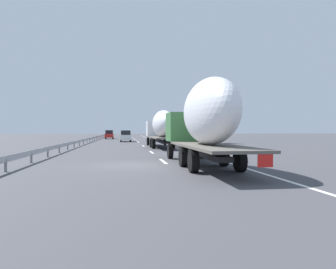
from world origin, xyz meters
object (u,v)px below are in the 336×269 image
object	(u,v)px
truck_lead	(162,126)
car_white_van	(126,136)
truck_trailing	(204,119)
car_silver_hatch	(125,134)
car_yellow_coupe	(126,133)
road_sign	(168,128)
car_red_compact	(109,135)

from	to	relation	value
truck_lead	car_white_van	xyz separation A→B (m)	(19.13, 3.85, -1.41)
truck_trailing	car_silver_hatch	xyz separation A→B (m)	(66.27, 3.69, -1.59)
car_yellow_coupe	road_sign	bearing A→B (deg)	-173.16
car_yellow_coupe	car_silver_hatch	xyz separation A→B (m)	(-24.06, 0.25, -0.02)
truck_lead	car_silver_hatch	world-z (taller)	truck_lead
truck_trailing	car_red_compact	size ratio (longest dim) A/B	3.20
truck_lead	car_yellow_coupe	size ratio (longest dim) A/B	3.07
truck_lead	car_yellow_coupe	xyz separation A→B (m)	(71.65, 3.44, -1.40)
truck_trailing	car_white_van	world-z (taller)	truck_trailing
truck_lead	car_white_van	distance (m)	19.57
truck_lead	truck_trailing	world-z (taller)	truck_trailing
truck_trailing	road_sign	xyz separation A→B (m)	(35.79, -3.10, -0.25)
car_silver_hatch	truck_lead	bearing A→B (deg)	-175.57
car_red_compact	road_sign	bearing A→B (deg)	-152.27
car_white_van	car_red_compact	xyz separation A→B (m)	(17.87, 3.51, 0.02)
car_white_van	car_red_compact	bearing A→B (deg)	11.12
truck_lead	truck_trailing	distance (m)	18.68
car_white_van	car_silver_hatch	xyz separation A→B (m)	(28.46, -0.16, -0.01)
car_white_van	car_yellow_coupe	bearing A→B (deg)	-0.44
car_yellow_coupe	car_red_compact	distance (m)	34.87
car_red_compact	car_silver_hatch	xyz separation A→B (m)	(10.59, -3.67, -0.03)
car_white_van	car_silver_hatch	size ratio (longest dim) A/B	1.02
truck_trailing	road_sign	bearing A→B (deg)	-4.95
truck_lead	car_silver_hatch	bearing A→B (deg)	4.43
car_red_compact	truck_lead	bearing A→B (deg)	-168.75
truck_lead	truck_trailing	xyz separation A→B (m)	(-18.68, 0.00, 0.17)
car_white_van	road_sign	xyz separation A→B (m)	(-2.02, -6.95, 1.33)
car_white_van	car_yellow_coupe	world-z (taller)	car_yellow_coupe
truck_lead	car_red_compact	size ratio (longest dim) A/B	3.41
car_yellow_coupe	car_silver_hatch	distance (m)	24.06
car_silver_hatch	road_sign	xyz separation A→B (m)	(-30.48, -6.79, 1.34)
truck_trailing	car_silver_hatch	world-z (taller)	truck_trailing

